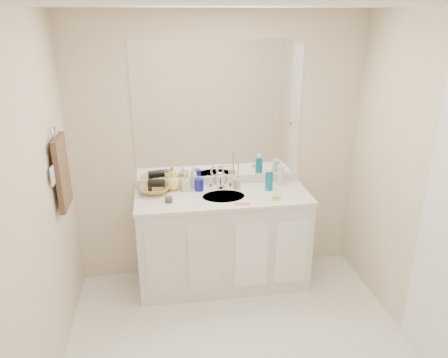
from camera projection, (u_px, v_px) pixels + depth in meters
name	position (u px, v px, depth m)	size (l,w,h in m)	color
ceiling	(252.00, 5.00, 2.29)	(2.60, 2.60, 0.02)	white
wall_back	(219.00, 151.00, 3.92)	(2.60, 0.02, 2.40)	beige
wall_left	(29.00, 226.00, 2.54)	(0.02, 2.60, 2.40)	beige
wall_right	(439.00, 199.00, 2.91)	(0.02, 2.60, 2.40)	beige
vanity_cabinet	(223.00, 241.00, 3.95)	(1.50, 0.55, 0.85)	silver
countertop	(223.00, 197.00, 3.79)	(1.52, 0.57, 0.03)	white
backsplash	(219.00, 180.00, 4.01)	(1.52, 0.03, 0.08)	silver
sink_basin	(223.00, 197.00, 3.77)	(0.37, 0.37, 0.02)	#BEB5A6
faucet	(220.00, 183.00, 3.91)	(0.02, 0.02, 0.11)	silver
mirror	(218.00, 111.00, 3.79)	(1.48, 0.01, 1.20)	white
blue_mug	(199.00, 184.00, 3.87)	(0.08, 0.08, 0.11)	navy
tan_cup	(237.00, 183.00, 3.92)	(0.07, 0.07, 0.10)	tan
toothbrush	(238.00, 173.00, 3.88)	(0.01, 0.01, 0.21)	#EC3E84
mouthwash_bottle	(269.00, 181.00, 3.88)	(0.07, 0.07, 0.16)	#0B6B8A
clear_pump_bottle	(280.00, 175.00, 4.00)	(0.07, 0.07, 0.18)	silver
soap_dish	(276.00, 199.00, 3.71)	(0.09, 0.07, 0.01)	white
green_soap	(276.00, 196.00, 3.70)	(0.06, 0.05, 0.02)	#B9E838
orange_comb	(242.00, 204.00, 3.61)	(0.14, 0.03, 0.01)	orange
dark_jar	(169.00, 200.00, 3.64)	(0.06, 0.06, 0.04)	#393840
soap_bottle_white	(194.00, 178.00, 3.93)	(0.07, 0.07, 0.17)	silver
soap_bottle_cream	(185.00, 182.00, 3.86)	(0.07, 0.07, 0.16)	beige
soap_bottle_yellow	(173.00, 181.00, 3.88)	(0.13, 0.13, 0.17)	#ECD75B
wicker_basket	(155.00, 189.00, 3.83)	(0.26, 0.26, 0.06)	#AF8D46
hair_dryer	(157.00, 183.00, 3.81)	(0.07, 0.07, 0.14)	black
towel_ring	(54.00, 134.00, 3.13)	(0.11, 0.11, 0.01)	silver
hand_towel	(62.00, 173.00, 3.24)	(0.04, 0.32, 0.55)	#36271D
switch_plate	(53.00, 176.00, 3.04)	(0.01, 0.09, 0.13)	white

